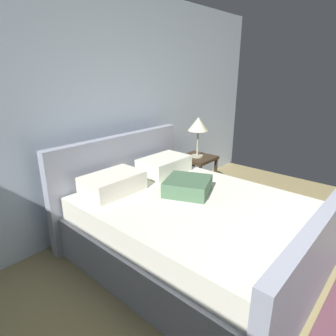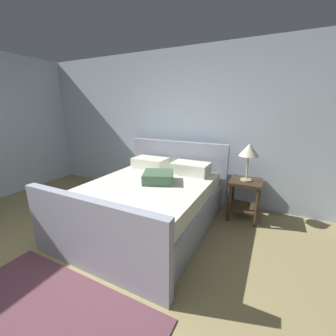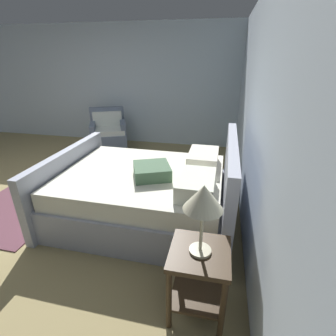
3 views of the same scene
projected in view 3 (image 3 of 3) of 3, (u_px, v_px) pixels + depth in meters
name	position (u px, v px, depth m)	size (l,w,h in m)	color
ground_plane	(21.00, 198.00, 3.65)	(5.88, 6.25, 0.02)	#968557
wall_back	(262.00, 122.00, 2.51)	(6.00, 0.12, 2.57)	silver
wall_side_left	(102.00, 85.00, 5.80)	(0.12, 6.37, 2.57)	silver
bed	(147.00, 192.00, 3.10)	(1.76, 2.16, 1.06)	#A0A4B6
nightstand_right	(199.00, 272.00, 1.88)	(0.44, 0.44, 0.60)	#3A2A19
table_lamp_right	(203.00, 200.00, 1.62)	(0.27, 0.27, 0.54)	#B7B293
armchair	(109.00, 135.00, 5.38)	(0.96, 0.96, 0.90)	slate
area_rug	(30.00, 200.00, 3.58)	(1.88, 1.21, 0.01)	brown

